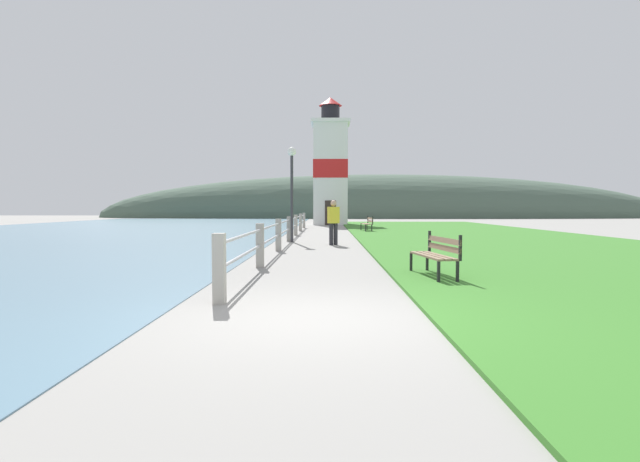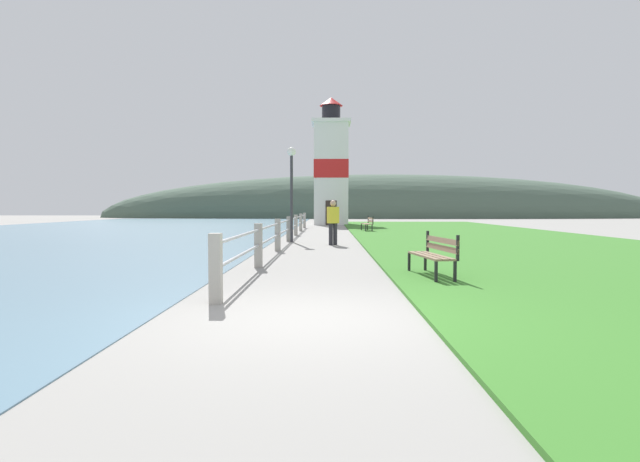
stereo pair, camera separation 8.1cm
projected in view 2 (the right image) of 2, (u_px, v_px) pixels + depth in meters
ground_plane at (307, 319)px, 6.53m from camera, size 160.00×160.00×0.00m
grass_verge at (485, 238)px, 23.09m from camera, size 12.00×50.14×0.06m
water_strip at (25, 238)px, 23.47m from camera, size 24.00×80.23×0.01m
seawall_railing at (289, 227)px, 21.21m from camera, size 0.18×27.59×1.07m
park_bench_near at (435, 252)px, 10.20m from camera, size 0.71×1.79×0.94m
park_bench_midway at (368, 223)px, 29.62m from camera, size 0.61×1.80×0.94m
lighthouse at (331, 168)px, 41.57m from camera, size 3.21×3.21×10.55m
person_strolling at (333, 221)px, 19.17m from camera, size 0.48×0.39×1.73m
lamp_post at (292, 177)px, 20.81m from camera, size 0.36×0.36×3.96m
distant_hillside at (384, 218)px, 69.73m from camera, size 80.00×16.00×12.00m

